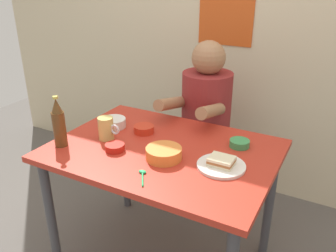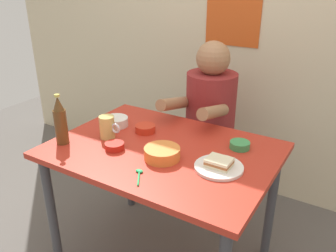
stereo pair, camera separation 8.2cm
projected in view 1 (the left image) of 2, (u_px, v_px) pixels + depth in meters
wall_back at (238, 11)px, 2.35m from camera, size 4.40×0.09×2.60m
dining_table at (163, 164)px, 1.77m from camera, size 1.10×0.80×0.74m
stool at (204, 160)px, 2.42m from camera, size 0.34×0.34×0.45m
person_seated at (206, 104)px, 2.24m from camera, size 0.33×0.56×0.72m
plate_orange at (221, 166)px, 1.56m from camera, size 0.22×0.22×0.01m
sandwich at (221, 161)px, 1.55m from camera, size 0.11×0.09×0.04m
beer_mug at (106, 128)px, 1.81m from camera, size 0.13×0.08×0.12m
beer_bottle at (59, 124)px, 1.72m from camera, size 0.06×0.06×0.26m
soup_bowl_orange at (164, 153)px, 1.63m from camera, size 0.17×0.17×0.05m
sauce_bowl_chili at (144, 129)px, 1.90m from camera, size 0.11×0.11×0.04m
sambal_bowl_red at (115, 147)px, 1.71m from camera, size 0.10×0.10×0.03m
dip_bowl_green at (239, 143)px, 1.74m from camera, size 0.10×0.10×0.03m
rice_bowl_white at (113, 122)px, 1.96m from camera, size 0.14×0.14×0.05m
spoon at (143, 175)px, 1.50m from camera, size 0.08×0.11×0.01m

